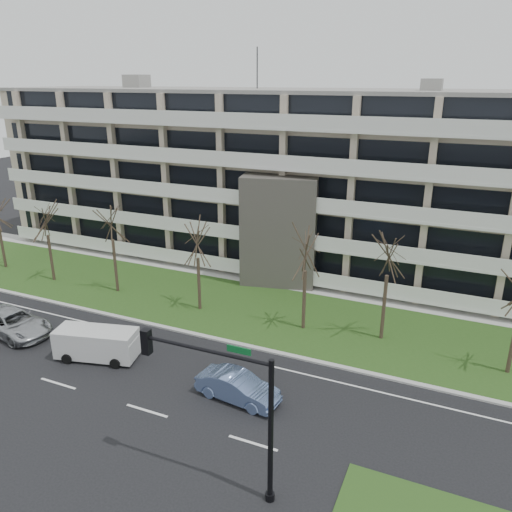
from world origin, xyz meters
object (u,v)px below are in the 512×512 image
at_px(silver_pickup, 13,323).
at_px(blue_sedan, 238,387).
at_px(white_van, 97,341).
at_px(traffic_signal, 225,397).

bearing_deg(silver_pickup, blue_sedan, -83.46).
height_order(silver_pickup, white_van, white_van).
bearing_deg(white_van, traffic_signal, -40.57).
bearing_deg(white_van, blue_sedan, -15.90).
bearing_deg(blue_sedan, traffic_signal, -152.12).
height_order(silver_pickup, blue_sedan, silver_pickup).
height_order(blue_sedan, white_van, white_van).
distance_m(white_van, traffic_signal, 13.59).
relative_size(silver_pickup, white_van, 1.12).
height_order(silver_pickup, traffic_signal, traffic_signal).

